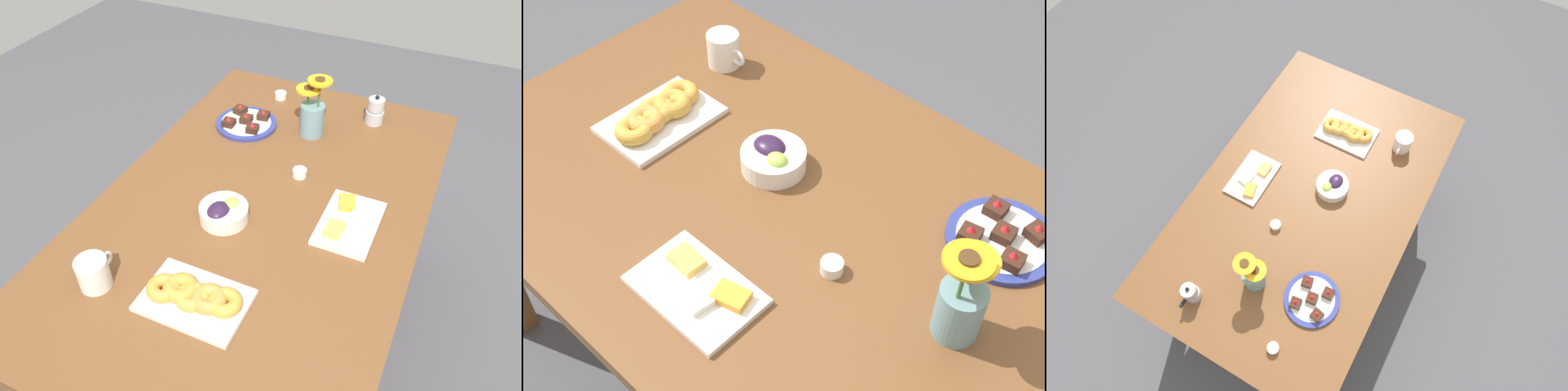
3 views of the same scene
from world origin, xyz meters
The scene contains 11 objects.
ground_plane centered at (0.00, 0.00, 0.00)m, with size 6.00×6.00×0.00m, color #4C4C51.
dining_table centered at (0.00, 0.00, 0.65)m, with size 1.60×1.00×0.74m.
coffee_mug centered at (-0.48, 0.27, 0.79)m, with size 0.12×0.09×0.09m.
grape_bowl centered at (-0.11, 0.08, 0.77)m, with size 0.15×0.15×0.07m.
cheese_platter centered at (0.03, -0.28, 0.75)m, with size 0.26×0.17×0.03m.
croissant_platter centered at (-0.42, 0.00, 0.76)m, with size 0.19×0.28×0.05m.
jam_cup_honey centered at (0.19, -0.06, 0.76)m, with size 0.05×0.05×0.03m.
jam_cup_berry centered at (0.64, 0.20, 0.76)m, with size 0.05×0.05×0.03m.
dessert_plate centered at (0.40, 0.24, 0.75)m, with size 0.24×0.24×0.05m.
flower_vase centered at (0.45, -0.01, 0.82)m, with size 0.10×0.13×0.24m.
moka_pot centered at (0.62, -0.20, 0.79)m, with size 0.11×0.07×0.12m.
Camera 3 is at (0.72, 0.39, 2.47)m, focal length 28.00 mm.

